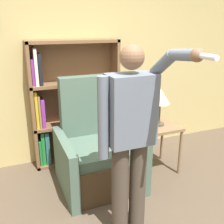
{
  "coord_description": "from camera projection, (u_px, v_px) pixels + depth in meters",
  "views": [
    {
      "loc": [
        -0.95,
        -1.53,
        1.87
      ],
      "look_at": [
        -0.04,
        0.7,
        1.07
      ],
      "focal_mm": 42.0,
      "sensor_mm": 36.0,
      "label": 1
    }
  ],
  "objects": [
    {
      "name": "armchair",
      "position": [
        97.0,
        153.0,
        3.19
      ],
      "size": [
        0.92,
        0.9,
        1.29
      ],
      "color": "#4C3823",
      "rests_on": "ground_plane"
    },
    {
      "name": "bookcase",
      "position": [
        68.0,
        105.0,
        3.59
      ],
      "size": [
        1.2,
        0.28,
        1.69
      ],
      "color": "brown",
      "rests_on": "ground_plane"
    },
    {
      "name": "person_standing",
      "position": [
        130.0,
        136.0,
        2.19
      ],
      "size": [
        0.54,
        0.78,
        1.74
      ],
      "color": "#473D33",
      "rests_on": "ground_plane"
    },
    {
      "name": "table_lamp",
      "position": [
        160.0,
        98.0,
        3.27
      ],
      "size": [
        0.26,
        0.26,
        0.48
      ],
      "color": "#4C4233",
      "rests_on": "side_table"
    },
    {
      "name": "side_table",
      "position": [
        158.0,
        132.0,
        3.42
      ],
      "size": [
        0.49,
        0.49,
        0.64
      ],
      "color": "#846647",
      "rests_on": "ground_plane"
    },
    {
      "name": "wall_back",
      "position": [
        78.0,
        61.0,
        3.62
      ],
      "size": [
        8.0,
        0.11,
        2.8
      ],
      "color": "tan",
      "rests_on": "ground_plane"
    }
  ]
}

